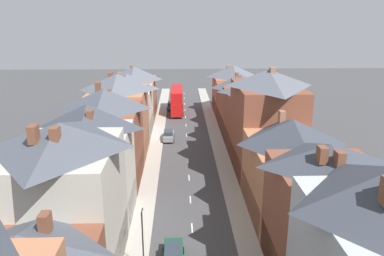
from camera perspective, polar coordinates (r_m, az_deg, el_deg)
The scene contains 10 objects.
pavement_left at distance 57.04m, azimuth -5.80°, elevation -4.20°, with size 2.20×104.00×0.14m, color #A8A399.
pavement_right at distance 57.23m, azimuth 4.47°, elevation -4.09°, with size 2.20×104.00×0.14m, color #A8A399.
centre_line_dashes at distance 55.07m, azimuth -0.61°, elevation -4.98°, with size 0.14×97.80×0.01m.
terrace_row_left at distance 44.16m, azimuth -13.67°, elevation -2.85°, with size 8.00×77.06×14.18m.
terrace_row_right at distance 46.11m, azimuth 12.39°, elevation -2.31°, with size 8.00×80.73×14.24m.
double_decker_bus_lead at distance 80.73m, azimuth -2.34°, elevation 4.30°, with size 2.74×10.80×5.30m.
car_near_blue at distance 63.67m, azimuth -3.59°, elevation -1.10°, with size 1.90×4.58×1.69m.
car_near_silver at distance 33.89m, azimuth -2.89°, elevation -18.83°, with size 1.90×4.53×1.68m.
car_mid_black at distance 84.06m, azimuth -3.19°, elevation 3.42°, with size 1.90×4.18×1.69m.
street_lamp at distance 32.18m, azimuth -7.51°, elevation -15.96°, with size 0.20×1.12×5.50m.
Camera 1 is at (-1.08, -15.01, 20.73)m, focal length 35.00 mm.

